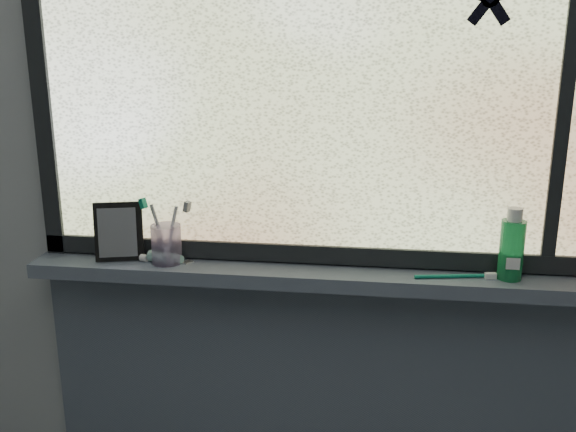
{
  "coord_description": "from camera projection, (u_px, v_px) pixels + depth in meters",
  "views": [
    {
      "loc": [
        0.14,
        -0.4,
        1.63
      ],
      "look_at": [
        -0.06,
        1.05,
        1.22
      ],
      "focal_mm": 40.0,
      "sensor_mm": 36.0,
      "label": 1
    }
  ],
  "objects": [
    {
      "name": "sill_apron",
      "position": [
        318.0,
        427.0,
        1.94
      ],
      "size": [
        1.62,
        0.02,
        0.98
      ],
      "primitive_type": "cube",
      "color": "#4D5667",
      "rests_on": "floor"
    },
    {
      "name": "frame_mullion",
      "position": [
        567.0,
        79.0,
        1.57
      ],
      "size": [
        0.03,
        0.03,
        1.0
      ],
      "primitive_type": "cube",
      "color": "black",
      "rests_on": "wall_back"
    },
    {
      "name": "frame_left",
      "position": [
        40.0,
        75.0,
        1.75
      ],
      "size": [
        0.05,
        0.03,
        1.1
      ],
      "primitive_type": "cube",
      "color": "black",
      "rests_on": "wall_back"
    },
    {
      "name": "window_pane",
      "position": [
        323.0,
        77.0,
        1.65
      ],
      "size": [
        1.5,
        0.01,
        1.0
      ],
      "primitive_type": "cube",
      "color": "silver",
      "rests_on": "wall_back"
    },
    {
      "name": "mouthwash_bottle",
      "position": [
        512.0,
        244.0,
        1.65
      ],
      "size": [
        0.07,
        0.07,
        0.16
      ],
      "primitive_type": "cylinder",
      "rotation": [
        0.0,
        0.0,
        -0.1
      ],
      "color": "#1D9A51",
      "rests_on": "windowsill"
    },
    {
      "name": "toothpaste_tube",
      "position": [
        165.0,
        257.0,
        1.8
      ],
      "size": [
        0.18,
        0.1,
        0.03
      ],
      "primitive_type": null,
      "rotation": [
        0.0,
        0.0,
        -0.36
      ],
      "color": "silver",
      "rests_on": "windowsill"
    },
    {
      "name": "toothbrush_cup",
      "position": [
        166.0,
        244.0,
        1.78
      ],
      "size": [
        0.11,
        0.11,
        0.11
      ],
      "primitive_type": "cylinder",
      "rotation": [
        0.0,
        0.0,
        -0.34
      ],
      "color": "#BFA5DA",
      "rests_on": "windowsill"
    },
    {
      "name": "wall_back",
      "position": [
        323.0,
        181.0,
        1.75
      ],
      "size": [
        3.0,
        0.01,
        2.5
      ],
      "primitive_type": "cube",
      "color": "#9EA3A8",
      "rests_on": "ground"
    },
    {
      "name": "frame_bottom",
      "position": [
        321.0,
        254.0,
        1.78
      ],
      "size": [
        1.6,
        0.03,
        0.05
      ],
      "primitive_type": "cube",
      "color": "black",
      "rests_on": "windowsill"
    },
    {
      "name": "windowsill",
      "position": [
        319.0,
        277.0,
        1.75
      ],
      "size": [
        1.62,
        0.14,
        0.04
      ],
      "primitive_type": "cube",
      "color": "#4D5667",
      "rests_on": "wall_back"
    },
    {
      "name": "vanity_mirror",
      "position": [
        119.0,
        231.0,
        1.8
      ],
      "size": [
        0.15,
        0.1,
        0.17
      ],
      "primitive_type": "cube",
      "rotation": [
        0.0,
        0.0,
        0.27
      ],
      "color": "black",
      "rests_on": "windowsill"
    },
    {
      "name": "toothbrush_lying",
      "position": [
        450.0,
        275.0,
        1.68
      ],
      "size": [
        0.23,
        0.06,
        0.02
      ],
      "primitive_type": null,
      "rotation": [
        0.0,
        0.0,
        0.18
      ],
      "color": "#0D795B",
      "rests_on": "windowsill"
    }
  ]
}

